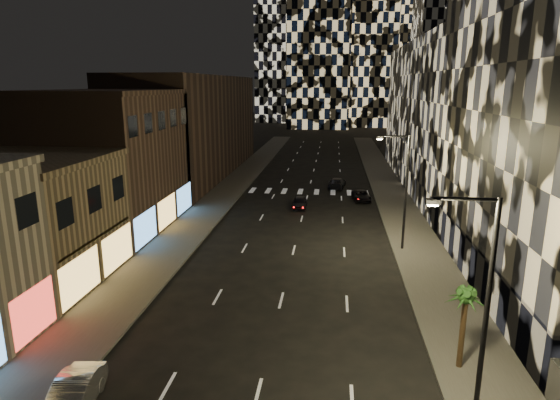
% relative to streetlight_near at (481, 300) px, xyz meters
% --- Properties ---
extents(sidewalk_left, '(4.00, 120.00, 0.15)m').
position_rel_streetlight_near_xyz_m(sidewalk_left, '(-18.35, 40.00, -5.28)').
color(sidewalk_left, '#47443F').
rests_on(sidewalk_left, ground).
extents(sidewalk_right, '(4.00, 120.00, 0.15)m').
position_rel_streetlight_near_xyz_m(sidewalk_right, '(1.65, 40.00, -5.28)').
color(sidewalk_right, '#47443F').
rests_on(sidewalk_right, ground).
extents(curb_left, '(0.20, 120.00, 0.15)m').
position_rel_streetlight_near_xyz_m(curb_left, '(-16.25, 40.00, -5.28)').
color(curb_left, '#4C4C47').
rests_on(curb_left, ground).
extents(curb_right, '(0.20, 120.00, 0.15)m').
position_rel_streetlight_near_xyz_m(curb_right, '(-0.45, 40.00, -5.28)').
color(curb_right, '#4C4C47').
rests_on(curb_right, ground).
extents(retail_tan, '(10.00, 10.00, 8.00)m').
position_rel_streetlight_near_xyz_m(retail_tan, '(-25.35, 11.00, -1.35)').
color(retail_tan, '#7D674B').
rests_on(retail_tan, ground).
extents(retail_brown, '(10.00, 15.00, 12.00)m').
position_rel_streetlight_near_xyz_m(retail_brown, '(-25.35, 23.50, 0.65)').
color(retail_brown, '#4A3529').
rests_on(retail_brown, ground).
extents(retail_filler_left, '(10.00, 40.00, 14.00)m').
position_rel_streetlight_near_xyz_m(retail_filler_left, '(-25.35, 50.00, 1.65)').
color(retail_filler_left, '#4A3529').
rests_on(retail_filler_left, ground).
extents(midrise_base, '(0.60, 25.00, 3.00)m').
position_rel_streetlight_near_xyz_m(midrise_base, '(3.95, 14.50, -3.85)').
color(midrise_base, '#383838').
rests_on(midrise_base, ground).
extents(midrise_filler_right, '(16.00, 40.00, 18.00)m').
position_rel_streetlight_near_xyz_m(midrise_filler_right, '(11.65, 47.00, 3.65)').
color(midrise_filler_right, '#232326').
rests_on(midrise_filler_right, ground).
extents(streetlight_near, '(2.55, 0.25, 9.00)m').
position_rel_streetlight_near_xyz_m(streetlight_near, '(0.00, 0.00, 0.00)').
color(streetlight_near, black).
rests_on(streetlight_near, sidewalk_right).
extents(streetlight_far, '(2.55, 0.25, 9.00)m').
position_rel_streetlight_near_xyz_m(streetlight_far, '(0.00, 20.00, 0.00)').
color(streetlight_far, black).
rests_on(streetlight_far, sidewalk_right).
extents(car_silver_parked, '(2.02, 4.33, 1.37)m').
position_rel_streetlight_near_xyz_m(car_silver_parked, '(-15.55, -0.94, -4.67)').
color(car_silver_parked, '#A3A3A9').
rests_on(car_silver_parked, ground).
extents(car_dark_midlane, '(1.51, 3.70, 1.26)m').
position_rel_streetlight_near_xyz_m(car_dark_midlane, '(-8.85, 31.98, -4.72)').
color(car_dark_midlane, black).
rests_on(car_dark_midlane, ground).
extents(car_dark_oncoming, '(2.44, 4.79, 1.33)m').
position_rel_streetlight_near_xyz_m(car_dark_oncoming, '(-4.85, 42.43, -4.69)').
color(car_dark_oncoming, black).
rests_on(car_dark_oncoming, ground).
extents(car_dark_rightlane, '(2.28, 4.20, 1.12)m').
position_rel_streetlight_near_xyz_m(car_dark_rightlane, '(-2.13, 36.22, -4.79)').
color(car_dark_rightlane, black).
rests_on(car_dark_rightlane, ground).
extents(palm_tree, '(1.97, 2.01, 3.93)m').
position_rel_streetlight_near_xyz_m(palm_tree, '(0.65, 3.88, -1.96)').
color(palm_tree, '#47331E').
rests_on(palm_tree, sidewalk_right).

